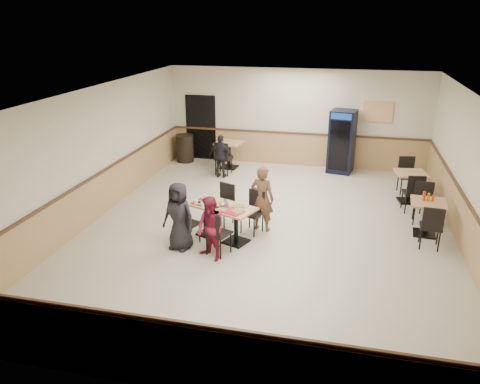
% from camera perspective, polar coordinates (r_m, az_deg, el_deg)
% --- Properties ---
extents(ground, '(10.00, 10.00, 0.00)m').
position_cam_1_polar(ground, '(10.45, 3.35, -4.57)').
color(ground, beige).
rests_on(ground, ground).
extents(room_shell, '(10.00, 10.00, 10.00)m').
position_cam_1_polar(room_shell, '(12.49, 13.51, 2.01)').
color(room_shell, silver).
rests_on(room_shell, ground).
extents(main_table, '(1.56, 1.16, 0.75)m').
position_cam_1_polar(main_table, '(9.84, -2.15, -3.04)').
color(main_table, black).
rests_on(main_table, ground).
extents(main_chairs, '(1.75, 1.98, 0.95)m').
position_cam_1_polar(main_chairs, '(9.87, -2.39, -3.10)').
color(main_chairs, black).
rests_on(main_chairs, ground).
extents(diner_woman_left, '(0.77, 0.59, 1.41)m').
position_cam_1_polar(diner_woman_left, '(9.42, -7.45, -2.95)').
color(diner_woman_left, black).
rests_on(diner_woman_left, ground).
extents(diner_woman_right, '(0.78, 0.74, 1.28)m').
position_cam_1_polar(diner_woman_right, '(8.97, -3.60, -4.51)').
color(diner_woman_right, maroon).
rests_on(diner_woman_right, ground).
extents(diner_man_opposite, '(0.60, 0.45, 1.47)m').
position_cam_1_polar(diner_man_opposite, '(10.16, 2.72, -0.81)').
color(diner_man_opposite, brown).
rests_on(diner_man_opposite, ground).
extents(lone_diner, '(0.76, 0.36, 1.26)m').
position_cam_1_polar(lone_diner, '(13.62, -2.31, 4.35)').
color(lone_diner, black).
rests_on(lone_diner, ground).
extents(tabletop_clutter, '(1.22, 0.83, 0.12)m').
position_cam_1_polar(tabletop_clutter, '(9.71, -2.81, -1.60)').
color(tabletop_clutter, '#B50C29').
rests_on(tabletop_clutter, main_table).
extents(side_table_near, '(0.77, 0.77, 0.76)m').
position_cam_1_polar(side_table_near, '(10.77, 21.84, -2.37)').
color(side_table_near, black).
rests_on(side_table_near, ground).
extents(side_table_near_chair_south, '(0.48, 0.48, 0.97)m').
position_cam_1_polar(side_table_near_chair_south, '(10.23, 22.26, -3.80)').
color(side_table_near_chair_south, black).
rests_on(side_table_near_chair_south, ground).
extents(side_table_near_chair_north, '(0.48, 0.48, 0.97)m').
position_cam_1_polar(side_table_near_chair_north, '(11.34, 21.43, -1.31)').
color(side_table_near_chair_north, black).
rests_on(side_table_near_chair_north, ground).
extents(side_table_far, '(0.84, 0.84, 0.78)m').
position_cam_1_polar(side_table_far, '(12.54, 20.01, 1.11)').
color(side_table_far, black).
rests_on(side_table_far, ground).
extents(side_table_far_chair_south, '(0.53, 0.53, 0.99)m').
position_cam_1_polar(side_table_far_chair_south, '(11.96, 20.29, 0.02)').
color(side_table_far_chair_south, black).
rests_on(side_table_far_chair_south, ground).
extents(side_table_far_chair_north, '(0.53, 0.53, 0.99)m').
position_cam_1_polar(side_table_far_chair_north, '(13.14, 19.73, 1.90)').
color(side_table_far_chair_north, black).
rests_on(side_table_far_chair_north, ground).
extents(condiment_caddy, '(0.23, 0.06, 0.20)m').
position_cam_1_polar(condiment_caddy, '(10.69, 21.89, -0.56)').
color(condiment_caddy, red).
rests_on(condiment_caddy, side_table_near).
extents(back_table, '(0.84, 0.84, 0.82)m').
position_cam_1_polar(back_table, '(14.51, -1.33, 5.04)').
color(back_table, black).
rests_on(back_table, ground).
extents(back_table_chair_lone, '(0.53, 0.53, 1.04)m').
position_cam_1_polar(back_table_chair_lone, '(13.90, -2.00, 4.23)').
color(back_table_chair_lone, black).
rests_on(back_table_chair_lone, ground).
extents(pepsi_cooler, '(0.83, 0.83, 1.88)m').
position_cam_1_polar(pepsi_cooler, '(14.36, 12.30, 6.03)').
color(pepsi_cooler, black).
rests_on(pepsi_cooler, ground).
extents(trash_bin, '(0.56, 0.56, 0.88)m').
position_cam_1_polar(trash_bin, '(15.31, -6.74, 5.32)').
color(trash_bin, black).
rests_on(trash_bin, ground).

